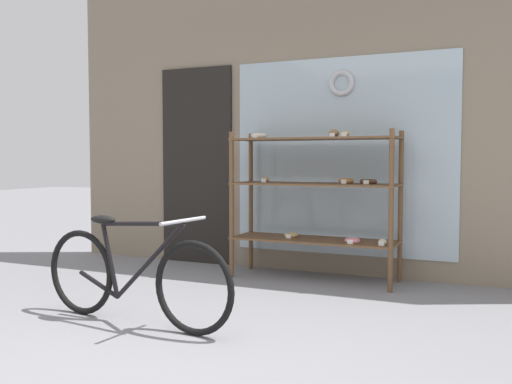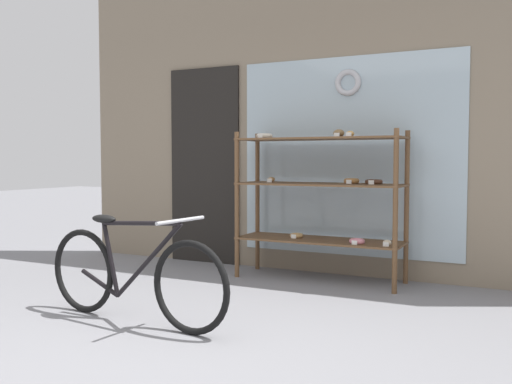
{
  "view_description": "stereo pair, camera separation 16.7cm",
  "coord_description": "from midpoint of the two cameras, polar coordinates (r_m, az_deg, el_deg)",
  "views": [
    {
      "loc": [
        1.72,
        -2.51,
        1.13
      ],
      "look_at": [
        0.02,
        1.24,
        0.89
      ],
      "focal_mm": 40.0,
      "sensor_mm": 36.0,
      "label": 1
    },
    {
      "loc": [
        1.87,
        -2.44,
        1.13
      ],
      "look_at": [
        0.02,
        1.24,
        0.89
      ],
      "focal_mm": 40.0,
      "sensor_mm": 36.0,
      "label": 2
    }
  ],
  "objects": [
    {
      "name": "ground_plane",
      "position": [
        3.26,
        -11.28,
        -16.99
      ],
      "size": [
        30.0,
        30.0,
        0.0
      ],
      "primitive_type": "plane",
      "color": "gray"
    },
    {
      "name": "storefront_facade",
      "position": [
        5.7,
        5.61,
        10.07
      ],
      "size": [
        5.76,
        0.13,
        3.69
      ],
      "color": "gray",
      "rests_on": "ground_plane"
    },
    {
      "name": "display_case",
      "position": [
        5.29,
        5.05,
        0.15
      ],
      "size": [
        1.54,
        0.48,
        1.39
      ],
      "color": "brown",
      "rests_on": "ground_plane"
    },
    {
      "name": "bicycle",
      "position": [
        4.03,
        -13.41,
        -8.13
      ],
      "size": [
        1.62,
        0.46,
        0.75
      ],
      "rotation": [
        0.0,
        0.0,
        -0.1
      ],
      "color": "black",
      "rests_on": "ground_plane"
    }
  ]
}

